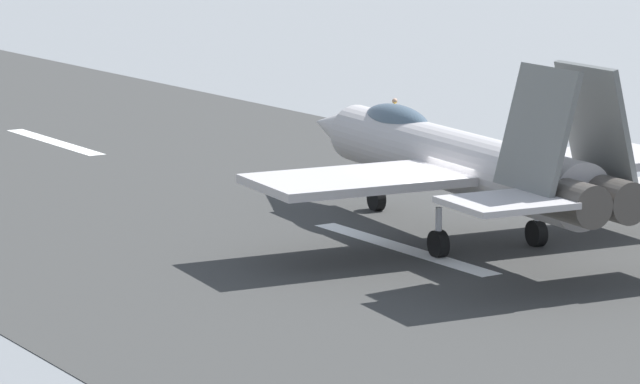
# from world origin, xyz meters

# --- Properties ---
(ground_plane) EXTENTS (400.00, 400.00, 0.00)m
(ground_plane) POSITION_xyz_m (0.00, 0.00, 0.00)
(ground_plane) COLOR slate
(runway_strip) EXTENTS (240.00, 26.00, 0.02)m
(runway_strip) POSITION_xyz_m (-0.02, 0.00, 0.01)
(runway_strip) COLOR #353534
(runway_strip) RESTS_ON ground
(fighter_jet) EXTENTS (17.24, 13.43, 5.57)m
(fighter_jet) POSITION_xyz_m (1.00, -1.98, 2.37)
(fighter_jet) COLOR #ADA8A9
(fighter_jet) RESTS_ON ground
(crew_person) EXTENTS (0.70, 0.36, 1.70)m
(crew_person) POSITION_xyz_m (17.48, -11.68, 0.85)
(crew_person) COLOR #1E2338
(crew_person) RESTS_ON ground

